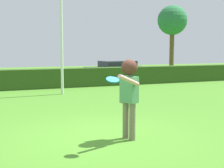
{
  "coord_description": "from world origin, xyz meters",
  "views": [
    {
      "loc": [
        -2.54,
        -6.64,
        2.01
      ],
      "look_at": [
        0.45,
        0.62,
        1.15
      ],
      "focal_mm": 50.51,
      "sensor_mm": 36.0,
      "label": 1
    }
  ],
  "objects": [
    {
      "name": "ground_plane",
      "position": [
        0.0,
        0.0,
        0.0
      ],
      "size": [
        60.0,
        60.0,
        0.0
      ],
      "primitive_type": "plane",
      "color": "#447E25"
    },
    {
      "name": "hedge_row",
      "position": [
        0.0,
        9.82,
        0.5
      ],
      "size": [
        28.78,
        0.9,
        1.0
      ],
      "primitive_type": "cube",
      "color": "#2C4B19",
      "rests_on": "ground"
    },
    {
      "name": "frisbee",
      "position": [
        -0.18,
        -0.94,
        1.42
      ],
      "size": [
        0.26,
        0.26,
        0.11
      ],
      "color": "#268CE5"
    },
    {
      "name": "birch_tree",
      "position": [
        13.2,
        17.49,
        4.5
      ],
      "size": [
        2.62,
        2.62,
        5.9
      ],
      "color": "brown",
      "rests_on": "ground"
    },
    {
      "name": "parked_car_black",
      "position": [
        5.84,
        12.73,
        0.69
      ],
      "size": [
        4.35,
        2.14,
        1.25
      ],
      "color": "black",
      "rests_on": "ground"
    },
    {
      "name": "lamppost",
      "position": [
        0.77,
        7.27,
        3.36
      ],
      "size": [
        0.24,
        0.24,
        6.09
      ],
      "color": "silver",
      "rests_on": "ground"
    },
    {
      "name": "person",
      "position": [
        0.44,
        -0.39,
        1.17
      ],
      "size": [
        0.65,
        0.75,
        1.8
      ],
      "color": "#726A53",
      "rests_on": "ground"
    }
  ]
}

